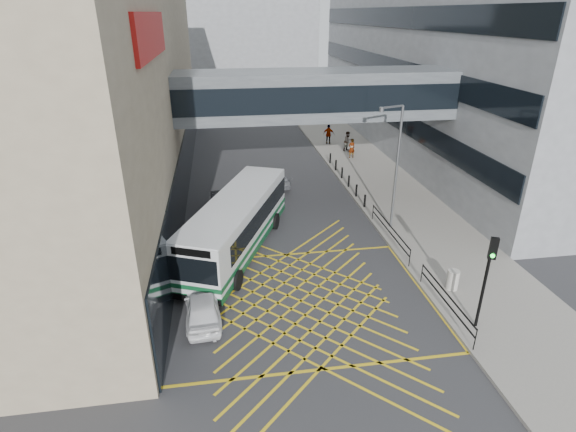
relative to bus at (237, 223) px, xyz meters
name	(u,v)px	position (x,y,z in m)	size (l,w,h in m)	color
ground	(301,301)	(2.62, -5.47, -1.71)	(120.00, 120.00, 0.00)	#333335
building_right	(509,40)	(26.61, 18.53, 8.29)	(24.09, 44.00, 20.00)	gray
building_far	(222,36)	(0.62, 54.53, 7.29)	(28.00, 16.00, 18.00)	gray
skybridge	(315,95)	(5.62, 6.53, 5.79)	(20.00, 4.10, 3.00)	#51565B
pavement	(378,181)	(11.62, 9.53, -1.63)	(6.00, 54.00, 0.16)	gray
box_junction	(301,301)	(2.62, -5.47, -1.70)	(12.00, 9.00, 0.01)	gold
bus	(237,223)	(0.00, 0.00, 0.00)	(6.79, 11.47, 3.18)	silver
car_white	(203,307)	(-1.88, -6.14, -1.05)	(1.68, 4.11, 1.31)	white
car_dark	(224,201)	(-0.70, 5.82, -1.04)	(1.67, 4.27, 1.34)	black
car_silver	(273,177)	(3.26, 10.20, -1.06)	(1.75, 4.14, 1.29)	#95979D
traffic_light	(488,270)	(9.61, -8.69, 1.27)	(0.35, 0.51, 4.33)	black
street_lamp	(395,161)	(9.36, 1.20, 2.75)	(1.68, 0.75, 7.54)	slate
litter_bin	(453,280)	(9.99, -5.77, -1.05)	(0.57, 0.57, 0.99)	#ADA89E
kerb_railings	(412,256)	(8.77, -3.69, -0.83)	(0.05, 12.54, 1.00)	black
bollards	(345,177)	(8.87, 9.53, -1.10)	(0.14, 10.14, 0.90)	black
pedestrian_a	(352,148)	(11.17, 15.84, -0.66)	(0.71, 0.50, 1.77)	gray
pedestrian_b	(348,141)	(11.45, 18.10, -0.61)	(0.91, 0.53, 1.87)	gray
pedestrian_c	(329,134)	(10.21, 20.82, -0.57)	(1.16, 0.56, 1.96)	gray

